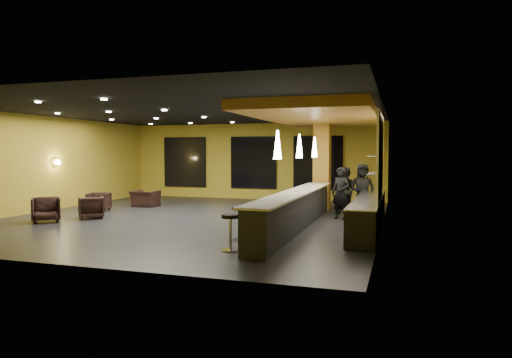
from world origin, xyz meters
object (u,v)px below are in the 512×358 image
(column, at_px, (322,163))
(armchair_a, at_px, (46,210))
(bar_counter, at_px, (295,211))
(prep_counter, at_px, (369,214))
(bar_stool_0, at_px, (230,227))
(bar_stool_6, at_px, (297,198))
(armchair_c, at_px, (99,202))
(armchair_d, at_px, (145,199))
(bar_stool_1, at_px, (240,219))
(pendant_2, at_px, (315,147))
(bar_stool_4, at_px, (282,205))
(staff_a, at_px, (341,193))
(staff_b, at_px, (347,191))
(bar_stool_2, at_px, (261,215))
(armchair_b, at_px, (91,207))
(bar_stool_5, at_px, (290,203))
(pendant_0, at_px, (278,145))
(pendant_1, at_px, (299,146))
(bar_stool_3, at_px, (267,209))
(staff_c, at_px, (362,189))

(column, bearing_deg, armchair_a, -142.95)
(bar_counter, bearing_deg, prep_counter, 14.04)
(column, bearing_deg, bar_counter, -90.00)
(bar_counter, distance_m, bar_stool_0, 3.42)
(bar_stool_6, bearing_deg, armchair_c, -166.93)
(armchair_d, relative_size, bar_stool_1, 1.15)
(bar_stool_6, bearing_deg, pendant_2, -24.86)
(bar_stool_4, bearing_deg, staff_a, 28.86)
(staff_b, xyz_separation_m, bar_stool_2, (-1.77, -4.38, -0.31))
(prep_counter, xyz_separation_m, staff_a, (-1.00, 1.71, 0.42))
(prep_counter, xyz_separation_m, armchair_c, (-9.82, 1.15, -0.09))
(armchair_b, bearing_deg, armchair_d, -129.26)
(armchair_a, bearing_deg, bar_stool_5, -14.61)
(bar_counter, bearing_deg, staff_a, 65.59)
(pendant_0, xyz_separation_m, pendant_1, (0.00, 2.50, 0.00))
(armchair_b, distance_m, armchair_c, 1.97)
(armchair_c, height_order, bar_stool_6, bar_stool_6)
(column, relative_size, bar_stool_1, 4.12)
(bar_counter, xyz_separation_m, armchair_c, (-7.82, 1.65, -0.16))
(armchair_b, bearing_deg, bar_stool_4, 152.27)
(bar_counter, distance_m, staff_b, 3.42)
(bar_stool_3, relative_size, bar_stool_4, 1.03)
(prep_counter, distance_m, bar_stool_1, 3.95)
(column, relative_size, pendant_2, 5.00)
(staff_b, height_order, armchair_b, staff_b)
(prep_counter, height_order, staff_a, staff_a)
(staff_a, distance_m, bar_stool_3, 2.88)
(staff_a, bearing_deg, staff_b, 107.46)
(staff_a, xyz_separation_m, armchair_b, (-7.85, -2.28, -0.48))
(pendant_1, bearing_deg, bar_stool_1, -108.61)
(pendant_1, bearing_deg, bar_stool_2, -112.32)
(bar_stool_4, bearing_deg, pendant_0, -77.73)
(staff_c, bearing_deg, armchair_b, -166.82)
(prep_counter, height_order, bar_stool_5, prep_counter)
(bar_stool_1, height_order, bar_stool_2, bar_stool_1)
(bar_stool_0, relative_size, bar_stool_4, 1.00)
(armchair_c, height_order, armchair_d, armchair_c)
(staff_a, bearing_deg, bar_stool_6, 169.03)
(bar_stool_0, bearing_deg, bar_stool_2, 89.02)
(pendant_1, height_order, bar_stool_1, pendant_1)
(staff_a, relative_size, bar_stool_0, 2.09)
(armchair_d, height_order, bar_stool_2, bar_stool_2)
(bar_counter, xyz_separation_m, armchair_d, (-6.89, 3.36, -0.18))
(column, bearing_deg, pendant_1, -90.00)
(bar_stool_0, height_order, bar_stool_4, bar_stool_0)
(armchair_a, distance_m, bar_stool_1, 6.83)
(bar_counter, distance_m, armchair_a, 7.75)
(pendant_2, distance_m, armchair_a, 8.94)
(column, bearing_deg, staff_a, -67.17)
(pendant_2, height_order, bar_stool_2, pendant_2)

